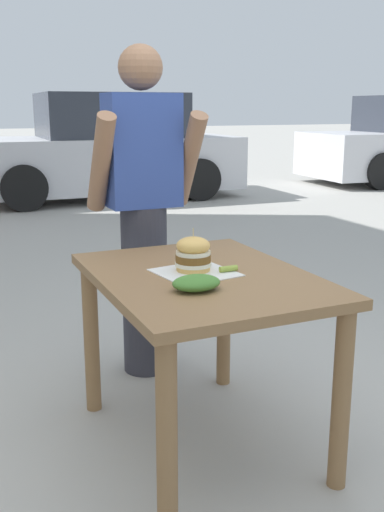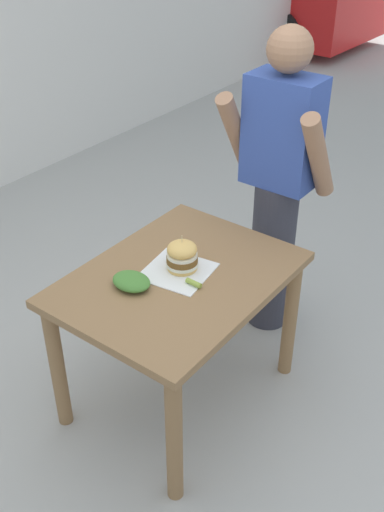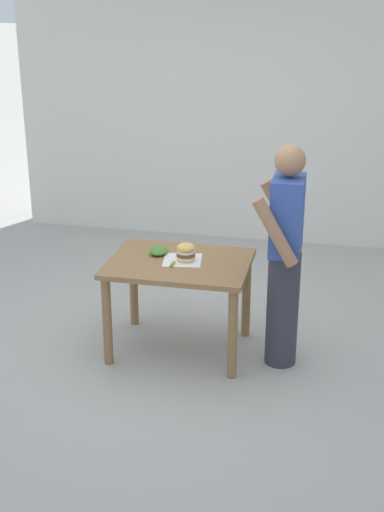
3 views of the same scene
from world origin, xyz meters
The scene contains 7 objects.
ground_plane centered at (0.00, 0.00, 0.00)m, with size 80.00×80.00×0.00m, color #ADAAA3.
patio_table centered at (0.00, 0.00, 0.62)m, with size 0.81×1.07×0.75m.
serving_paper centered at (-0.02, 0.02, 0.75)m, with size 0.29×0.29×0.00m, color white.
sandwich centered at (-0.02, 0.05, 0.82)m, with size 0.15×0.15×0.17m.
pickle_spear centered at (0.10, -0.03, 0.76)m, with size 0.02×0.02×0.08m, color #8EA83D.
side_salad centered at (-0.11, -0.19, 0.78)m, with size 0.18×0.14×0.05m, color #477F33.
diner_across_table centered at (0.04, 0.80, 0.88)m, with size 0.55×0.35×1.69m.
Camera 3 is at (4.88, 1.17, 2.76)m, focal length 50.00 mm.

